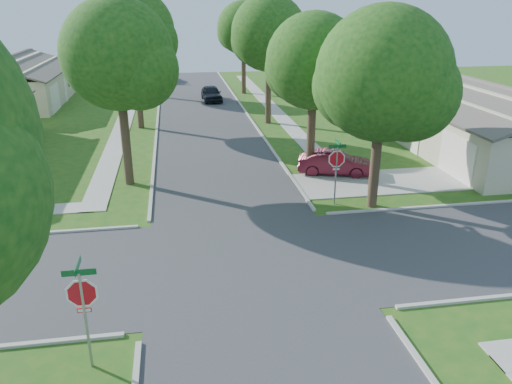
{
  "coord_description": "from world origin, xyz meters",
  "views": [
    {
      "loc": [
        -2.26,
        -15.49,
        8.71
      ],
      "look_at": [
        0.75,
        2.68,
        1.6
      ],
      "focal_mm": 35.0,
      "sensor_mm": 36.0,
      "label": 1
    }
  ],
  "objects": [
    {
      "name": "ground",
      "position": [
        0.0,
        0.0,
        0.0
      ],
      "size": [
        100.0,
        100.0,
        0.0
      ],
      "primitive_type": "plane",
      "color": "#205517",
      "rests_on": "ground"
    },
    {
      "name": "road_ns",
      "position": [
        0.0,
        0.0,
        0.0
      ],
      "size": [
        7.0,
        100.0,
        0.02
      ],
      "primitive_type": "cube",
      "color": "#333335",
      "rests_on": "ground"
    },
    {
      "name": "sidewalk_ne",
      "position": [
        6.1,
        26.0,
        0.02
      ],
      "size": [
        1.2,
        40.0,
        0.04
      ],
      "primitive_type": "cube",
      "color": "#9E9B91",
      "rests_on": "ground"
    },
    {
      "name": "sidewalk_nw",
      "position": [
        -6.1,
        26.0,
        0.02
      ],
      "size": [
        1.2,
        40.0,
        0.04
      ],
      "primitive_type": "cube",
      "color": "#9E9B91",
      "rests_on": "ground"
    },
    {
      "name": "driveway",
      "position": [
        7.9,
        7.1,
        0.03
      ],
      "size": [
        8.8,
        3.6,
        0.05
      ],
      "primitive_type": "cube",
      "color": "#9E9B91",
      "rests_on": "ground"
    },
    {
      "name": "stop_sign_sw",
      "position": [
        -4.7,
        -4.7,
        2.03
      ],
      "size": [
        1.05,
        0.8,
        2.98
      ],
      "color": "gray",
      "rests_on": "ground"
    },
    {
      "name": "stop_sign_ne",
      "position": [
        4.7,
        4.7,
        2.03
      ],
      "size": [
        1.05,
        0.8,
        2.98
      ],
      "color": "gray",
      "rests_on": "ground"
    },
    {
      "name": "tree_e_near",
      "position": [
        4.75,
        9.01,
        5.64
      ],
      "size": [
        4.97,
        4.8,
        8.28
      ],
      "color": "#38281C",
      "rests_on": "ground"
    },
    {
      "name": "tree_e_mid",
      "position": [
        4.76,
        21.01,
        6.25
      ],
      "size": [
        5.59,
        5.4,
        9.21
      ],
      "color": "#38281C",
      "rests_on": "ground"
    },
    {
      "name": "tree_e_far",
      "position": [
        4.75,
        34.01,
        5.98
      ],
      "size": [
        5.17,
        5.0,
        8.72
      ],
      "color": "#38281C",
      "rests_on": "ground"
    },
    {
      "name": "tree_w_near",
      "position": [
        -4.64,
        9.01,
        6.12
      ],
      "size": [
        5.38,
        5.2,
        8.97
      ],
      "color": "#38281C",
      "rests_on": "ground"
    },
    {
      "name": "tree_w_mid",
      "position": [
        -4.64,
        21.01,
        6.49
      ],
      "size": [
        5.8,
        5.6,
        9.56
      ],
      "color": "#38281C",
      "rests_on": "ground"
    },
    {
      "name": "tree_w_far",
      "position": [
        -4.65,
        34.01,
        5.51
      ],
      "size": [
        4.76,
        4.6,
        8.04
      ],
      "color": "#38281C",
      "rests_on": "ground"
    },
    {
      "name": "tree_ne_corner",
      "position": [
        6.36,
        4.21,
        5.59
      ],
      "size": [
        5.8,
        5.6,
        8.66
      ],
      "color": "#38281C",
      "rests_on": "ground"
    },
    {
      "name": "house_ne_near",
      "position": [
        15.99,
        11.0,
        1.52
      ],
      "size": [
        8.42,
        13.6,
        4.23
      ],
      "color": "#B1A98B",
      "rests_on": "ground"
    },
    {
      "name": "house_ne_far",
      "position": [
        15.99,
        29.0,
        1.52
      ],
      "size": [
        8.42,
        13.6,
        4.23
      ],
      "color": "#B1A98B",
      "rests_on": "ground"
    },
    {
      "name": "house_nw_far",
      "position": [
        -15.99,
        32.0,
        1.52
      ],
      "size": [
        8.42,
        13.6,
        4.23
      ],
      "color": "#B1A98B",
      "rests_on": "ground"
    },
    {
      "name": "car_driveway",
      "position": [
        6.0,
        8.7,
        0.64
      ],
      "size": [
        4.09,
        2.45,
        1.27
      ],
      "primitive_type": "imported",
      "rotation": [
        0.0,
        0.0,
        1.26
      ],
      "color": "#4C0F1C",
      "rests_on": "ground"
    },
    {
      "name": "car_curb_east",
      "position": [
        1.2,
        30.5,
        0.69
      ],
      "size": [
        1.86,
        4.14,
        1.38
      ],
      "primitive_type": "imported",
      "rotation": [
        0.0,
        0.0,
        0.06
      ],
      "color": "black",
      "rests_on": "ground"
    },
    {
      "name": "car_curb_west",
      "position": [
        -3.2,
        43.87,
        0.68
      ],
      "size": [
        2.13,
        4.75,
        1.35
      ],
      "primitive_type": "imported",
      "rotation": [
        0.0,
        0.0,
        3.19
      ],
      "color": "black",
      "rests_on": "ground"
    }
  ]
}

